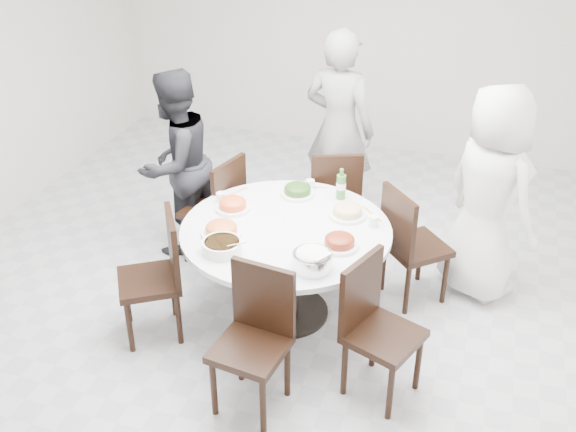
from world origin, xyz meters
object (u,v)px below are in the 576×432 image
(diner_right, at_px, (490,194))
(soup_bowl, at_px, (222,246))
(diner_middle, at_px, (339,129))
(diner_left, at_px, (176,163))
(beverage_bottle, at_px, (341,184))
(rice_bowl, at_px, (312,261))
(chair_se, at_px, (384,333))
(chair_n, at_px, (333,197))
(chair_ne, at_px, (417,244))
(chair_s, at_px, (250,346))
(dining_table, at_px, (286,272))
(chair_sw, at_px, (148,278))
(chair_nw, at_px, (212,209))

(diner_right, xyz_separation_m, soup_bowl, (-1.65, -1.20, -0.05))
(diner_middle, height_order, diner_left, diner_middle)
(soup_bowl, distance_m, beverage_bottle, 1.13)
(diner_left, bearing_deg, soup_bowl, 54.37)
(soup_bowl, bearing_deg, diner_middle, 80.96)
(soup_bowl, bearing_deg, diner_left, 128.74)
(rice_bowl, bearing_deg, chair_se, -17.37)
(diner_right, distance_m, diner_left, 2.52)
(chair_n, xyz_separation_m, beverage_bottle, (0.18, -0.50, 0.40))
(chair_ne, distance_m, rice_bowl, 1.14)
(chair_s, bearing_deg, soup_bowl, 133.51)
(chair_s, bearing_deg, beverage_bottle, 90.71)
(dining_table, xyz_separation_m, chair_ne, (0.88, 0.51, 0.10))
(dining_table, height_order, chair_n, chair_n)
(chair_ne, height_order, beverage_bottle, beverage_bottle)
(dining_table, distance_m, chair_sw, 0.99)
(chair_ne, bearing_deg, chair_se, 136.07)
(chair_ne, bearing_deg, chair_s, 109.79)
(chair_se, distance_m, rice_bowl, 0.63)
(diner_left, distance_m, rice_bowl, 1.84)
(chair_sw, bearing_deg, diner_left, 163.20)
(diner_middle, bearing_deg, chair_s, 104.07)
(chair_s, xyz_separation_m, diner_middle, (-0.08, 2.49, 0.42))
(chair_se, distance_m, beverage_bottle, 1.34)
(chair_sw, xyz_separation_m, soup_bowl, (0.54, 0.08, 0.32))
(diner_right, relative_size, beverage_bottle, 6.85)
(beverage_bottle, bearing_deg, chair_nw, -179.65)
(chair_s, bearing_deg, chair_n, 97.46)
(dining_table, bearing_deg, diner_right, 29.94)
(chair_se, bearing_deg, chair_s, 137.32)
(chair_sw, relative_size, chair_s, 1.00)
(chair_nw, bearing_deg, chair_ne, 102.73)
(dining_table, distance_m, diner_middle, 1.62)
(chair_ne, xyz_separation_m, chair_sw, (-1.72, -1.02, 0.00))
(dining_table, distance_m, beverage_bottle, 0.79)
(chair_sw, xyz_separation_m, chair_s, (0.93, -0.45, 0.00))
(dining_table, distance_m, chair_s, 0.97)
(chair_ne, relative_size, rice_bowl, 3.67)
(dining_table, distance_m, rice_bowl, 0.69)
(chair_nw, height_order, diner_left, diner_left)
(chair_nw, relative_size, chair_sw, 1.00)
(chair_s, height_order, diner_left, diner_left)
(diner_middle, distance_m, soup_bowl, 1.98)
(chair_n, height_order, soup_bowl, chair_n)
(chair_nw, height_order, chair_s, same)
(dining_table, height_order, diner_middle, diner_middle)
(chair_s, bearing_deg, chair_sw, 161.46)
(rice_bowl, bearing_deg, chair_n, 98.90)
(chair_se, xyz_separation_m, diner_right, (0.51, 1.37, 0.37))
(chair_ne, relative_size, beverage_bottle, 3.85)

